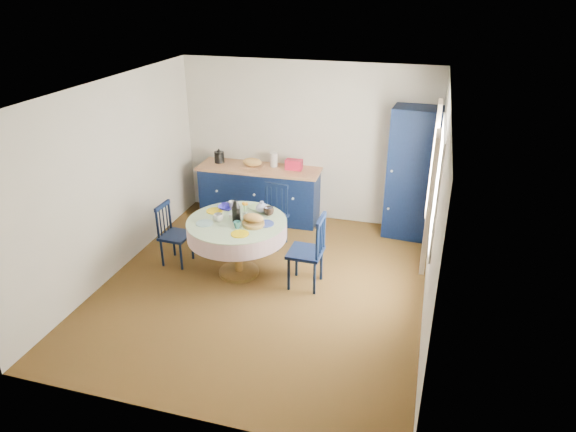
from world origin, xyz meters
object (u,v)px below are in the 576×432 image
at_px(pantry_cabinet, 412,174).
at_px(chair_right, 309,251).
at_px(chair_left, 173,234).
at_px(mug_b, 237,225).
at_px(kitchen_counter, 260,192).
at_px(chair_far, 273,215).
at_px(mug_c, 269,211).
at_px(cobalt_bowl, 227,207).
at_px(mug_d, 232,205).
at_px(mug_a, 219,218).
at_px(dining_table, 238,229).

relative_size(pantry_cabinet, chair_right, 2.01).
xyz_separation_m(chair_left, mug_b, (1.04, -0.24, 0.39)).
xyz_separation_m(kitchen_counter, chair_far, (0.47, -0.81, 0.01)).
height_order(chair_left, mug_c, mug_c).
relative_size(pantry_cabinet, mug_c, 14.35).
bearing_deg(cobalt_bowl, pantry_cabinet, 32.60).
xyz_separation_m(kitchen_counter, mug_b, (0.37, -1.95, 0.37)).
distance_m(mug_d, cobalt_bowl, 0.08).
bearing_deg(mug_c, chair_left, -169.71).
bearing_deg(mug_a, mug_b, -22.55).
xyz_separation_m(chair_far, cobalt_bowl, (-0.44, -0.63, 0.34)).
distance_m(chair_far, chair_right, 1.24).
relative_size(chair_left, chair_far, 0.95).
bearing_deg(cobalt_bowl, chair_left, -159.82).
bearing_deg(cobalt_bowl, kitchen_counter, 91.28).
height_order(kitchen_counter, mug_b, kitchen_counter).
bearing_deg(mug_d, mug_a, -91.75).
relative_size(kitchen_counter, cobalt_bowl, 8.80).
relative_size(chair_left, mug_b, 9.07).
distance_m(pantry_cabinet, dining_table, 2.75).
bearing_deg(dining_table, mug_b, -69.03).
bearing_deg(mug_a, kitchen_counter, 92.23).
bearing_deg(chair_right, mug_d, -107.49).
relative_size(chair_far, chair_right, 0.93).
bearing_deg(mug_a, chair_left, 170.87).
relative_size(dining_table, mug_d, 12.99).
xyz_separation_m(chair_far, mug_d, (-0.39, -0.57, 0.36)).
xyz_separation_m(dining_table, chair_right, (0.95, -0.03, -0.16)).
relative_size(dining_table, mug_a, 10.20).
bearing_deg(mug_b, mug_a, 157.45).
distance_m(kitchen_counter, chair_far, 0.94).
bearing_deg(mug_c, mug_d, 171.16).
relative_size(chair_right, mug_c, 7.14).
xyz_separation_m(mug_c, cobalt_bowl, (-0.60, 0.02, -0.03)).
relative_size(mug_a, mug_b, 1.33).
bearing_deg(dining_table, mug_c, 40.20).
height_order(chair_far, mug_c, chair_far).
relative_size(mug_b, cobalt_bowl, 0.42).
height_order(chair_right, mug_a, chair_right).
bearing_deg(cobalt_bowl, chair_far, 55.19).
height_order(pantry_cabinet, chair_far, pantry_cabinet).
xyz_separation_m(chair_left, mug_a, (0.74, -0.12, 0.39)).
bearing_deg(kitchen_counter, chair_far, -61.24).
distance_m(mug_b, mug_d, 0.63).
xyz_separation_m(mug_b, mug_d, (-0.29, 0.56, 0.00)).
bearing_deg(chair_right, kitchen_counter, -143.69).
distance_m(pantry_cabinet, chair_left, 3.53).
bearing_deg(mug_c, cobalt_bowl, 177.93).
relative_size(chair_far, mug_a, 7.21).
relative_size(kitchen_counter, chair_far, 2.17).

